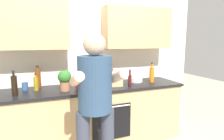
% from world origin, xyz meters
% --- Properties ---
extents(back_wall_unit, '(4.00, 0.38, 2.50)m').
position_xyz_m(back_wall_unit, '(-0.01, 0.27, 1.49)').
color(back_wall_unit, silver).
rests_on(back_wall_unit, ground).
extents(counter, '(2.84, 0.67, 0.90)m').
position_xyz_m(counter, '(0.00, -0.00, 0.45)').
color(counter, tan).
rests_on(counter, ground).
extents(person_standing, '(0.49, 0.45, 1.64)m').
position_xyz_m(person_standing, '(-0.16, -0.84, 0.97)').
color(person_standing, '#383D4C').
rests_on(person_standing, ground).
extents(bottle_vinegar, '(0.07, 0.07, 0.32)m').
position_xyz_m(bottle_vinegar, '(-0.72, 0.21, 1.04)').
color(bottle_vinegar, brown).
rests_on(bottle_vinegar, counter).
extents(bottle_soy, '(0.07, 0.07, 0.31)m').
position_xyz_m(bottle_soy, '(-0.98, -0.10, 1.03)').
color(bottle_soy, black).
rests_on(bottle_soy, counter).
extents(bottle_soda, '(0.05, 0.05, 0.24)m').
position_xyz_m(bottle_soda, '(-0.38, 0.09, 0.99)').
color(bottle_soda, '#198C33').
rests_on(bottle_soda, counter).
extents(bottle_hotsauce, '(0.05, 0.05, 0.29)m').
position_xyz_m(bottle_hotsauce, '(0.40, 0.20, 1.02)').
color(bottle_hotsauce, red).
rests_on(bottle_hotsauce, counter).
extents(bottle_water, '(0.07, 0.07, 0.32)m').
position_xyz_m(bottle_water, '(0.11, -0.01, 1.03)').
color(bottle_water, silver).
rests_on(bottle_water, counter).
extents(bottle_wine, '(0.05, 0.05, 0.25)m').
position_xyz_m(bottle_wine, '(0.55, -0.18, 1.00)').
color(bottle_wine, '#471419').
rests_on(bottle_wine, counter).
extents(bottle_oil, '(0.06, 0.06, 0.23)m').
position_xyz_m(bottle_oil, '(-0.74, 0.07, 1.00)').
color(bottle_oil, olive).
rests_on(bottle_oil, counter).
extents(bottle_juice, '(0.08, 0.08, 0.32)m').
position_xyz_m(bottle_juice, '(1.02, -0.02, 1.03)').
color(bottle_juice, orange).
rests_on(bottle_juice, counter).
extents(cup_tea, '(0.08, 0.08, 0.11)m').
position_xyz_m(cup_tea, '(-0.89, 0.15, 0.95)').
color(cup_tea, '#33598C').
rests_on(cup_tea, counter).
extents(cup_coffee, '(0.07, 0.07, 0.10)m').
position_xyz_m(cup_coffee, '(-0.00, 0.17, 0.95)').
color(cup_coffee, white).
rests_on(cup_coffee, counter).
extents(mixing_bowl, '(0.23, 0.23, 0.07)m').
position_xyz_m(mixing_bowl, '(0.79, 0.09, 0.94)').
color(mixing_bowl, silver).
rests_on(mixing_bowl, counter).
extents(potted_herb, '(0.18, 0.18, 0.28)m').
position_xyz_m(potted_herb, '(-0.38, -0.07, 1.06)').
color(potted_herb, '#9E6647').
rests_on(potted_herb, counter).
extents(grocery_bag_bread, '(0.22, 0.17, 0.21)m').
position_xyz_m(grocery_bag_bread, '(0.36, -0.06, 1.01)').
color(grocery_bag_bread, tan).
rests_on(grocery_bag_bread, counter).
extents(grocery_bag_crisps, '(0.21, 0.25, 0.23)m').
position_xyz_m(grocery_bag_crisps, '(-0.11, -0.03, 1.01)').
color(grocery_bag_crisps, red).
rests_on(grocery_bag_crisps, counter).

